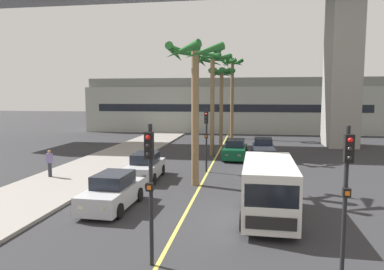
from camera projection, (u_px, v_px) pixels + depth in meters
sidewalk_left at (58, 184)px, 20.34m from camera, size 4.80×80.00×0.15m
lane_stripe_center at (213, 163)px, 26.97m from camera, size 0.14×56.00×0.01m
pier_building_backdrop at (230, 106)px, 51.28m from camera, size 39.97×8.04×7.42m
car_queue_front at (263, 148)px, 29.50m from camera, size 1.90×4.13×1.56m
car_queue_second at (113, 192)px, 16.09m from camera, size 1.92×4.15×1.56m
car_queue_third at (264, 161)px, 23.68m from camera, size 1.91×4.14×1.56m
car_queue_fourth at (145, 167)px, 21.79m from camera, size 1.95×4.16×1.56m
car_queue_fifth at (235, 150)px, 28.69m from camera, size 1.95×4.16×1.56m
delivery_van at (269, 188)px, 14.57m from camera, size 2.24×5.29×2.36m
traffic_light_median_near at (150, 176)px, 10.32m from camera, size 0.24×0.37×4.20m
traffic_light_right_far_corner at (347, 181)px, 9.71m from camera, size 0.24×0.37×4.20m
traffic_light_median_far at (206, 131)px, 23.44m from camera, size 0.24×0.37×4.20m
palm_tree_near_median at (221, 81)px, 35.12m from camera, size 2.73×2.75×7.79m
palm_tree_mid_median at (232, 76)px, 42.18m from camera, size 2.73×2.79×9.44m
palm_tree_far_median at (196, 73)px, 19.63m from camera, size 3.35×3.47×7.93m
palm_tree_farthest_median at (213, 72)px, 29.70m from camera, size 3.30×3.34×8.53m
pedestrian_near_crosswalk at (50, 163)px, 21.66m from camera, size 0.34×0.22×1.62m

